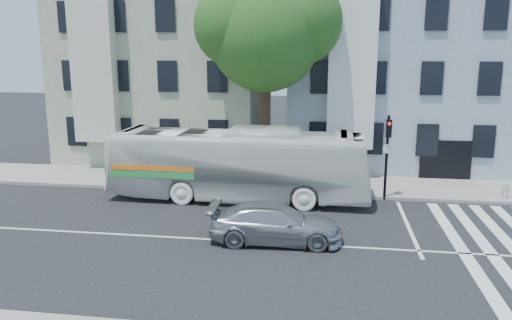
% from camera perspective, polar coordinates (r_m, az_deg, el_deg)
% --- Properties ---
extents(ground, '(120.00, 120.00, 0.00)m').
position_cam_1_polar(ground, '(18.40, -2.50, -9.21)').
color(ground, black).
rests_on(ground, ground).
extents(sidewalk_far, '(80.00, 4.00, 0.15)m').
position_cam_1_polar(sidewalk_far, '(25.89, 0.83, -2.61)').
color(sidewalk_far, gray).
rests_on(sidewalk_far, ground).
extents(building_left, '(12.00, 10.00, 11.00)m').
position_cam_1_polar(building_left, '(33.44, -9.66, 10.03)').
color(building_left, gray).
rests_on(building_left, ground).
extents(building_right, '(12.00, 10.00, 11.00)m').
position_cam_1_polar(building_right, '(32.04, 15.28, 9.68)').
color(building_right, '#8894A1').
rests_on(building_right, ground).
extents(street_tree, '(7.30, 5.90, 11.10)m').
position_cam_1_polar(street_tree, '(25.76, 1.25, 14.74)').
color(street_tree, '#2D2116').
rests_on(street_tree, ground).
extents(bus, '(2.98, 12.02, 3.34)m').
position_cam_1_polar(bus, '(22.95, -2.09, -0.47)').
color(bus, white).
rests_on(bus, ground).
extents(sedan, '(2.16, 4.87, 1.39)m').
position_cam_1_polar(sedan, '(18.10, 2.21, -7.23)').
color(sedan, '#B1B3B9').
rests_on(sedan, ground).
extents(hedge, '(8.49, 2.61, 0.70)m').
position_cam_1_polar(hedge, '(24.64, -5.65, -2.42)').
color(hedge, '#275A1D').
rests_on(hedge, sidewalk_far).
extents(traffic_signal, '(0.41, 0.52, 3.95)m').
position_cam_1_polar(traffic_signal, '(23.28, 14.79, 1.52)').
color(traffic_signal, black).
rests_on(traffic_signal, ground).
extents(fire_hydrant, '(0.44, 0.25, 0.76)m').
position_cam_1_polar(fire_hydrant, '(25.60, 26.60, -3.05)').
color(fire_hydrant, '#B3B3AF').
rests_on(fire_hydrant, sidewalk_far).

